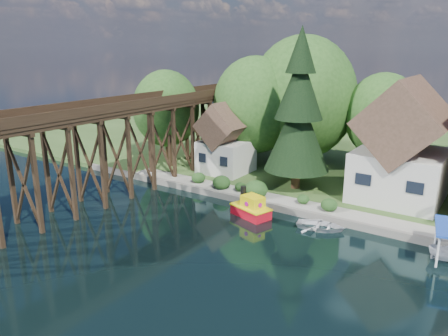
{
  "coord_description": "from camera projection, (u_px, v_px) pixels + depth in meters",
  "views": [
    {
      "loc": [
        15.04,
        -24.5,
        14.08
      ],
      "look_at": [
        -5.54,
        6.0,
        3.74
      ],
      "focal_mm": 35.0,
      "sensor_mm": 36.0,
      "label": 1
    }
  ],
  "objects": [
    {
      "name": "boat_white_a",
      "position": [
        321.0,
        225.0,
        34.59
      ],
      "size": [
        4.33,
        3.5,
        0.79
      ],
      "primitive_type": "imported",
      "rotation": [
        0.0,
        0.0,
        1.79
      ],
      "color": "silver",
      "rests_on": "ground"
    },
    {
      "name": "house_left",
      "position": [
        402.0,
        149.0,
        39.07
      ],
      "size": [
        7.64,
        8.64,
        11.02
      ],
      "color": "beige",
      "rests_on": "bank"
    },
    {
      "name": "bg_trees",
      "position": [
        356.0,
        113.0,
        45.91
      ],
      "size": [
        49.9,
        13.3,
        10.57
      ],
      "color": "#382314",
      "rests_on": "bank"
    },
    {
      "name": "conifer",
      "position": [
        299.0,
        113.0,
        41.27
      ],
      "size": [
        6.26,
        6.26,
        15.42
      ],
      "color": "#382314",
      "rests_on": "bank"
    },
    {
      "name": "shed",
      "position": [
        226.0,
        142.0,
        47.92
      ],
      "size": [
        5.09,
        5.4,
        7.85
      ],
      "color": "beige",
      "rests_on": "bank"
    },
    {
      "name": "trestle_bridge",
      "position": [
        131.0,
        138.0,
        42.75
      ],
      "size": [
        4.12,
        44.18,
        9.3
      ],
      "color": "black",
      "rests_on": "ground"
    },
    {
      "name": "tugboat",
      "position": [
        251.0,
        208.0,
        37.08
      ],
      "size": [
        3.88,
        2.87,
        2.52
      ],
      "color": "red",
      "rests_on": "ground"
    },
    {
      "name": "shrubs",
      "position": [
        252.0,
        187.0,
        40.99
      ],
      "size": [
        15.76,
        2.47,
        1.7
      ],
      "color": "#1D4117",
      "rests_on": "bank"
    },
    {
      "name": "seawall",
      "position": [
        334.0,
        221.0,
        35.6
      ],
      "size": [
        60.0,
        0.4,
        0.62
      ],
      "primitive_type": "cube",
      "color": "slate",
      "rests_on": "ground"
    },
    {
      "name": "promenade",
      "position": [
        364.0,
        218.0,
        35.5
      ],
      "size": [
        50.0,
        2.6,
        0.06
      ],
      "primitive_type": "cube",
      "color": "gray",
      "rests_on": "bank"
    },
    {
      "name": "ground",
      "position": [
        241.0,
        248.0,
        31.46
      ],
      "size": [
        140.0,
        140.0,
        0.0
      ],
      "primitive_type": "plane",
      "color": "black",
      "rests_on": "ground"
    },
    {
      "name": "bank",
      "position": [
        375.0,
        153.0,
        58.52
      ],
      "size": [
        140.0,
        52.0,
        0.5
      ],
      "primitive_type": "cube",
      "color": "#314A1D",
      "rests_on": "ground"
    }
  ]
}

